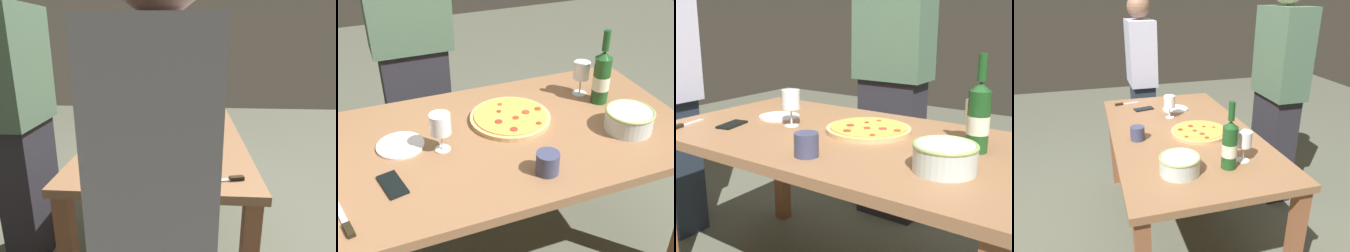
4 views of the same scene
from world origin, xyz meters
TOP-DOWN VIEW (x-y plane):
  - dining_table at (0.00, 0.00)m, footprint 1.60×0.90m
  - pizza at (0.06, 0.10)m, footprint 0.36×0.36m
  - serving_bowl at (0.50, -0.16)m, footprint 0.21×0.21m
  - wine_bottle at (0.52, 0.10)m, footprint 0.08×0.08m
  - wine_glass_near_pizza at (-0.28, -0.01)m, footprint 0.08×0.08m
  - wine_glass_by_bottle at (0.47, 0.20)m, footprint 0.08×0.08m
  - cup_amber at (0.05, -0.30)m, footprint 0.09×0.09m
  - side_plate at (-0.43, 0.07)m, footprint 0.19×0.19m
  - cell_phone at (-0.50, -0.16)m, footprint 0.10×0.16m
  - pizza_knife at (-0.67, -0.30)m, footprint 0.07×0.19m
  - person_guest_left at (-0.23, 0.83)m, footprint 0.43×0.24m

SIDE VIEW (x-z plane):
  - dining_table at x=0.00m, z-range 0.28..1.03m
  - side_plate at x=-0.43m, z-range 0.75..0.76m
  - cell_phone at x=-0.50m, z-range 0.75..0.76m
  - pizza_knife at x=-0.67m, z-range 0.75..0.76m
  - pizza at x=0.06m, z-range 0.75..0.78m
  - cup_amber at x=0.05m, z-range 0.75..0.83m
  - serving_bowl at x=0.50m, z-range 0.75..0.85m
  - wine_glass_near_pizza at x=-0.28m, z-range 0.79..0.95m
  - wine_glass_by_bottle at x=0.47m, z-range 0.78..0.95m
  - wine_bottle at x=0.52m, z-range 0.70..1.06m
  - person_guest_left at x=-0.23m, z-range 0.02..1.76m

